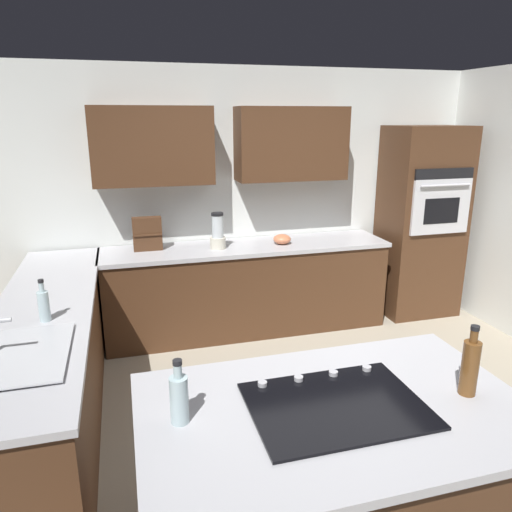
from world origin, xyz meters
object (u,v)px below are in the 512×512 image
at_px(blender, 218,233).
at_px(oil_bottle, 179,398).
at_px(wall_oven, 421,222).
at_px(second_bottle, 470,366).
at_px(sink_unit, 21,354).
at_px(cooktop, 336,404).
at_px(dish_soap_bottle, 44,305).
at_px(mixing_bowl, 282,239).
at_px(spice_rack, 147,234).

bearing_deg(blender, oil_bottle, 75.45).
xyz_separation_m(wall_oven, blender, (2.25, 0.04, 0.03)).
distance_m(wall_oven, second_bottle, 3.28).
bearing_deg(wall_oven, sink_unit, 27.45).
distance_m(cooktop, blender, 2.73).
bearing_deg(sink_unit, dish_soap_bottle, -96.95).
height_order(wall_oven, oil_bottle, wall_oven).
bearing_deg(second_bottle, sink_unit, -24.45).
xyz_separation_m(mixing_bowl, spice_rack, (1.30, -0.12, 0.11)).
distance_m(cooktop, second_bottle, 0.64).
bearing_deg(wall_oven, second_bottle, 59.90).
height_order(wall_oven, blender, wall_oven).
bearing_deg(mixing_bowl, blender, 0.00).
relative_size(wall_oven, dish_soap_bottle, 7.50).
bearing_deg(second_bottle, wall_oven, -120.10).
bearing_deg(mixing_bowl, dish_soap_bottle, 34.56).
bearing_deg(oil_bottle, spice_rack, -90.82).
bearing_deg(cooktop, spice_rack, -77.48).
xyz_separation_m(sink_unit, cooktop, (-1.41, 0.86, -0.01)).
height_order(spice_rack, second_bottle, second_bottle).
distance_m(sink_unit, second_bottle, 2.24).
bearing_deg(dish_soap_bottle, sink_unit, 83.05).
relative_size(spice_rack, second_bottle, 0.94).
bearing_deg(cooktop, dish_soap_bottle, -44.64).
distance_m(cooktop, oil_bottle, 0.68).
bearing_deg(sink_unit, mixing_bowl, -138.00).
bearing_deg(oil_bottle, mixing_bowl, -116.75).
height_order(cooktop, blender, blender).
distance_m(mixing_bowl, spice_rack, 1.31).
bearing_deg(dish_soap_bottle, wall_oven, -158.43).
bearing_deg(cooktop, oil_bottle, -5.92).
height_order(blender, dish_soap_bottle, blender).
bearing_deg(mixing_bowl, second_bottle, 89.09).
distance_m(blender, second_bottle, 2.86).
relative_size(cooktop, dish_soap_bottle, 2.80).
height_order(wall_oven, sink_unit, wall_oven).
bearing_deg(blender, second_bottle, 102.22).
bearing_deg(blender, sink_unit, 52.65).
bearing_deg(oil_bottle, blender, -104.55).
bearing_deg(spice_rack, sink_unit, 68.68).
height_order(sink_unit, spice_rack, spice_rack).
bearing_deg(blender, dish_soap_bottle, 45.45).
bearing_deg(spice_rack, oil_bottle, 89.18).
bearing_deg(wall_oven, blender, 1.00).
height_order(cooktop, second_bottle, second_bottle).
xyz_separation_m(sink_unit, dish_soap_bottle, (-0.06, -0.48, 0.09)).
xyz_separation_m(wall_oven, second_bottle, (1.64, 2.84, 0.02)).
bearing_deg(dish_soap_bottle, blender, -134.55).
xyz_separation_m(mixing_bowl, oil_bottle, (1.34, 2.66, 0.07)).
bearing_deg(spice_rack, dish_soap_bottle, 64.58).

